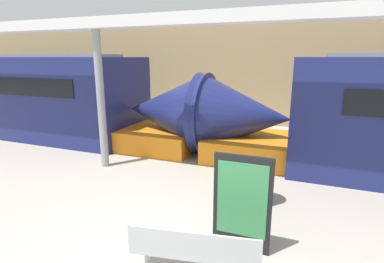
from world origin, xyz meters
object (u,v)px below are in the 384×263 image
Objects in this scene: train_right at (1,95)px; trash_bin at (260,182)px; bench_near at (194,249)px; poster_board at (242,203)px; support_column_near at (101,101)px.

trash_bin is at bearing -14.33° from train_right.
poster_board is (0.46, 0.95, 0.33)m from bench_near.
support_column_near is (-4.08, 3.39, 1.41)m from bench_near.
trash_bin is 0.59× the size of poster_board.
trash_bin is (0.50, 2.70, -0.01)m from bench_near.
support_column_near is at bearing 130.48° from bench_near.
poster_board is at bearing -91.29° from trash_bin.
bench_near is at bearing -100.38° from trash_bin.
trash_bin is 4.84m from support_column_near.
bench_near is at bearing -27.02° from train_right.
train_right is 4.90× the size of support_column_near.
trash_bin is at bearing 69.87° from bench_near.
train_right is 12.52m from poster_board.
train_right is 9.95× the size of bench_near.
support_column_near reaches higher than trash_bin.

